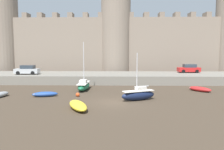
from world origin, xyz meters
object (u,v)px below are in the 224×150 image
(rowboat_midflat_centre, at_px, (78,105))
(car_quay_west, at_px, (27,70))
(car_quay_east, at_px, (189,69))
(rowboat_near_channel_left, at_px, (45,94))
(mooring_buoy_off_centre, at_px, (78,95))
(rowboat_near_channel_right, at_px, (200,89))
(sailboat_foreground_left, at_px, (138,95))
(sailboat_midflat_left, at_px, (84,86))
(rowboat_foreground_right, at_px, (0,95))

(rowboat_midflat_centre, height_order, car_quay_west, car_quay_west)
(car_quay_east, bearing_deg, rowboat_near_channel_left, -144.16)
(mooring_buoy_off_centre, xyz_separation_m, car_quay_west, (-11.09, 12.21, 2.00))
(mooring_buoy_off_centre, bearing_deg, car_quay_west, 132.26)
(rowboat_near_channel_right, bearing_deg, sailboat_foreground_left, -147.11)
(sailboat_midflat_left, bearing_deg, car_quay_east, 31.53)
(sailboat_foreground_left, relative_size, car_quay_west, 1.27)
(sailboat_midflat_left, relative_size, mooring_buoy_off_centre, 13.95)
(mooring_buoy_off_centre, bearing_deg, rowboat_near_channel_right, 13.85)
(sailboat_midflat_left, height_order, car_quay_west, sailboat_midflat_left)
(rowboat_near_channel_right, xyz_separation_m, rowboat_near_channel_left, (-20.00, -4.01, -0.02))
(car_quay_east, distance_m, car_quay_west, 29.84)
(mooring_buoy_off_centre, bearing_deg, rowboat_near_channel_left, -179.31)
(rowboat_near_channel_right, distance_m, car_quay_west, 28.44)
(rowboat_near_channel_left, relative_size, car_quay_east, 0.76)
(rowboat_foreground_right, distance_m, rowboat_near_channel_left, 5.27)
(sailboat_midflat_left, height_order, mooring_buoy_off_centre, sailboat_midflat_left)
(mooring_buoy_off_centre, distance_m, car_quay_east, 24.63)
(rowboat_near_channel_right, relative_size, car_quay_east, 0.79)
(sailboat_foreground_left, xyz_separation_m, rowboat_near_channel_left, (-11.06, 1.78, -0.33))
(rowboat_midflat_centre, xyz_separation_m, rowboat_near_channel_left, (-5.01, 5.76, -0.05))
(rowboat_near_channel_right, height_order, car_quay_west, car_quay_west)
(rowboat_foreground_right, relative_size, sailboat_midflat_left, 0.44)
(rowboat_foreground_right, height_order, mooring_buoy_off_centre, rowboat_foreground_right)
(rowboat_near_channel_right, bearing_deg, rowboat_near_channel_left, -168.67)
(rowboat_foreground_right, xyz_separation_m, mooring_buoy_off_centre, (9.19, 0.59, -0.08))
(mooring_buoy_off_centre, bearing_deg, sailboat_foreground_left, -14.43)
(car_quay_west, bearing_deg, mooring_buoy_off_centre, -47.74)
(sailboat_foreground_left, height_order, sailboat_midflat_left, sailboat_midflat_left)
(sailboat_foreground_left, distance_m, rowboat_midflat_centre, 7.24)
(sailboat_midflat_left, relative_size, car_quay_east, 1.63)
(rowboat_midflat_centre, bearing_deg, sailboat_foreground_left, 33.37)
(sailboat_foreground_left, relative_size, sailboat_midflat_left, 0.78)
(rowboat_near_channel_right, bearing_deg, mooring_buoy_off_centre, -166.15)
(rowboat_midflat_centre, relative_size, rowboat_near_channel_left, 1.33)
(rowboat_foreground_right, xyz_separation_m, rowboat_midflat_centre, (10.26, -5.22, 0.04))
(rowboat_near_channel_left, distance_m, mooring_buoy_off_centre, 3.95)
(sailboat_foreground_left, distance_m, rowboat_near_channel_right, 10.66)
(rowboat_foreground_right, relative_size, car_quay_west, 0.72)
(rowboat_foreground_right, relative_size, rowboat_near_channel_left, 0.95)
(rowboat_midflat_centre, height_order, rowboat_near_channel_left, rowboat_midflat_centre)
(sailboat_midflat_left, xyz_separation_m, rowboat_near_channel_right, (16.06, -0.85, -0.28))
(rowboat_near_channel_left, bearing_deg, car_quay_west, 120.24)
(sailboat_midflat_left, height_order, rowboat_midflat_centre, sailboat_midflat_left)
(sailboat_foreground_left, relative_size, rowboat_near_channel_right, 1.60)
(car_quay_east, bearing_deg, rowboat_midflat_centre, -128.42)
(sailboat_foreground_left, xyz_separation_m, sailboat_midflat_left, (-7.11, 6.64, -0.02))
(rowboat_foreground_right, bearing_deg, car_quay_west, 98.45)
(rowboat_near_channel_right, relative_size, rowboat_near_channel_left, 1.04)
(car_quay_east, xyz_separation_m, car_quay_west, (-29.58, -3.95, 0.00))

